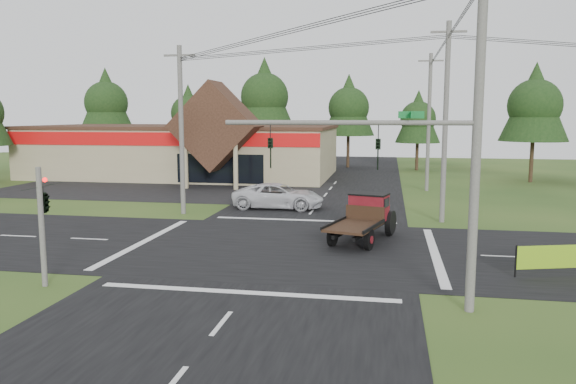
# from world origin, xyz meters

# --- Properties ---
(ground) EXTENTS (120.00, 120.00, 0.00)m
(ground) POSITION_xyz_m (0.00, 0.00, 0.00)
(ground) COLOR #244317
(ground) RESTS_ON ground
(road_ns) EXTENTS (12.00, 120.00, 0.02)m
(road_ns) POSITION_xyz_m (0.00, 0.00, 0.01)
(road_ns) COLOR black
(road_ns) RESTS_ON ground
(road_ew) EXTENTS (120.00, 12.00, 0.02)m
(road_ew) POSITION_xyz_m (0.00, 0.00, 0.01)
(road_ew) COLOR black
(road_ew) RESTS_ON ground
(parking_apron) EXTENTS (28.00, 14.00, 0.02)m
(parking_apron) POSITION_xyz_m (-14.00, 19.00, 0.01)
(parking_apron) COLOR black
(parking_apron) RESTS_ON ground
(cvs_building) EXTENTS (30.40, 18.20, 9.19)m
(cvs_building) POSITION_xyz_m (-15.70, 29.57, 2.78)
(cvs_building) COLOR tan
(cvs_building) RESTS_ON ground
(traffic_signal_mast) EXTENTS (8.12, 0.24, 7.00)m
(traffic_signal_mast) POSITION_xyz_m (5.82, -7.50, 4.43)
(traffic_signal_mast) COLOR #595651
(traffic_signal_mast) RESTS_ON ground
(traffic_signal_corner) EXTENTS (0.53, 2.48, 4.40)m
(traffic_signal_corner) POSITION_xyz_m (-7.50, -7.32, 3.52)
(traffic_signal_corner) COLOR #595651
(traffic_signal_corner) RESTS_ON ground
(utility_pole_nr) EXTENTS (2.00, 0.30, 11.00)m
(utility_pole_nr) POSITION_xyz_m (7.50, -7.50, 5.64)
(utility_pole_nr) COLOR #595651
(utility_pole_nr) RESTS_ON ground
(utility_pole_nw) EXTENTS (2.00, 0.30, 10.50)m
(utility_pole_nw) POSITION_xyz_m (-8.00, 8.00, 5.39)
(utility_pole_nw) COLOR #595651
(utility_pole_nw) RESTS_ON ground
(utility_pole_ne) EXTENTS (2.00, 0.30, 11.50)m
(utility_pole_ne) POSITION_xyz_m (8.00, 8.00, 5.89)
(utility_pole_ne) COLOR #595651
(utility_pole_ne) RESTS_ON ground
(utility_pole_n) EXTENTS (2.00, 0.30, 11.20)m
(utility_pole_n) POSITION_xyz_m (8.00, 22.00, 5.74)
(utility_pole_n) COLOR #595651
(utility_pole_n) RESTS_ON ground
(tree_row_a) EXTENTS (6.72, 6.72, 12.12)m
(tree_row_a) POSITION_xyz_m (-30.00, 40.00, 8.05)
(tree_row_a) COLOR #332316
(tree_row_a) RESTS_ON ground
(tree_row_b) EXTENTS (5.60, 5.60, 10.10)m
(tree_row_b) POSITION_xyz_m (-20.00, 42.00, 6.70)
(tree_row_b) COLOR #332316
(tree_row_b) RESTS_ON ground
(tree_row_c) EXTENTS (7.28, 7.28, 13.13)m
(tree_row_c) POSITION_xyz_m (-10.00, 41.00, 8.72)
(tree_row_c) COLOR #332316
(tree_row_c) RESTS_ON ground
(tree_row_d) EXTENTS (6.16, 6.16, 11.11)m
(tree_row_d) POSITION_xyz_m (0.00, 42.00, 7.38)
(tree_row_d) COLOR #332316
(tree_row_d) RESTS_ON ground
(tree_row_e) EXTENTS (5.04, 5.04, 9.09)m
(tree_row_e) POSITION_xyz_m (8.00, 40.00, 6.03)
(tree_row_e) COLOR #332316
(tree_row_e) RESTS_ON ground
(tree_side_ne) EXTENTS (6.16, 6.16, 11.11)m
(tree_side_ne) POSITION_xyz_m (18.00, 30.00, 7.38)
(tree_side_ne) COLOR #332316
(tree_side_ne) RESTS_ON ground
(antique_flatbed_truck) EXTENTS (3.56, 5.92, 2.32)m
(antique_flatbed_truck) POSITION_xyz_m (3.60, 2.02, 1.16)
(antique_flatbed_truck) COLOR #5A0C14
(antique_flatbed_truck) RESTS_ON ground
(roadside_banner) EXTENTS (3.63, 1.20, 1.28)m
(roadside_banner) POSITION_xyz_m (11.52, -2.76, 0.64)
(roadside_banner) COLOR #77AB16
(roadside_banner) RESTS_ON ground
(white_pickup) EXTENTS (6.10, 2.86, 1.69)m
(white_pickup) POSITION_xyz_m (-2.43, 11.12, 0.84)
(white_pickup) COLOR silver
(white_pickup) RESTS_ON ground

